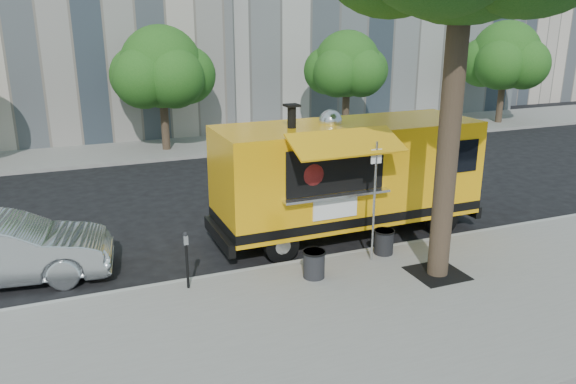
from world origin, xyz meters
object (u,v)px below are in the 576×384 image
far_tree_c (347,64)px  trash_bin_right (384,241)px  trash_bin_left (314,263)px  sedan (1,250)px  food_truck (347,174)px  sign_post (375,195)px  parking_meter (186,253)px  far_tree_b (161,67)px  far_tree_d (506,55)px

far_tree_c → trash_bin_right: 15.29m
trash_bin_left → sedan: bearing=157.9°
food_truck → sign_post: bearing=-100.4°
food_truck → sedan: (-8.76, 0.26, -0.97)m
far_tree_c → sedan: 19.05m
food_truck → trash_bin_right: size_ratio=12.18×
trash_bin_right → trash_bin_left: bearing=-165.0°
far_tree_c → parking_meter: bearing=-128.7°
far_tree_b → sign_post: 14.61m
parking_meter → food_truck: 5.33m
far_tree_d → trash_bin_left: 23.49m
far_tree_c → trash_bin_right: (-5.96, -13.70, -3.23)m
sign_post → far_tree_b: bearing=100.1°
sign_post → parking_meter: sign_post is taller
far_tree_c → food_truck: size_ratio=0.68×
far_tree_c → sign_post: (-6.45, -13.95, -1.87)m
food_truck → trash_bin_right: bearing=-86.7°
far_tree_d → far_tree_b: bearing=179.7°
far_tree_c → trash_bin_left: (-8.18, -14.29, -3.22)m
far_tree_d → trash_bin_left: bearing=-141.4°
far_tree_b → sign_post: bearing=-79.9°
far_tree_b → parking_meter: far_tree_b is taller
far_tree_c → far_tree_b: bearing=178.1°
parking_meter → sign_post: bearing=-2.5°
far_tree_b → sedan: size_ratio=1.13×
far_tree_c → parking_meter: 17.82m
food_truck → far_tree_c: bearing=62.0°
far_tree_d → parking_meter: (-21.00, -13.95, -2.91)m
trash_bin_left → far_tree_b: bearing=93.2°
sign_post → food_truck: (0.36, 2.12, -0.07)m
trash_bin_left → trash_bin_right: 2.29m
far_tree_d → food_truck: far_tree_d is taller
far_tree_b → trash_bin_left: (0.82, -14.59, -3.34)m
far_tree_d → sign_post: bearing=-139.3°
sedan → trash_bin_left: 7.21m
sign_post → food_truck: bearing=80.3°
far_tree_b → sign_post: (2.55, -14.25, -1.98)m
sign_post → trash_bin_left: 2.22m
sedan → trash_bin_left: sedan is taller
sign_post → food_truck: size_ratio=0.39×
food_truck → far_tree_d: bearing=36.1°
far_tree_c → sign_post: bearing=-114.8°
sign_post → trash_bin_left: bearing=-168.8°
sign_post → trash_bin_right: (0.49, 0.25, -1.36)m
sign_post → sedan: size_ratio=0.62×
trash_bin_left → far_tree_d: bearing=38.6°
sign_post → trash_bin_left: sign_post is taller
sedan → parking_meter: bearing=-112.2°
far_tree_b → parking_meter: bearing=-98.1°
parking_meter → sedan: size_ratio=0.27×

